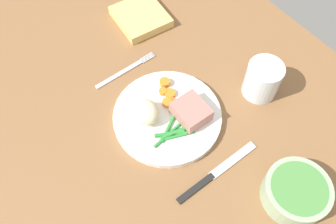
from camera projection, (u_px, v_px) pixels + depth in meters
dining_table at (161, 114)px, 82.29cm from camera, size 120.00×90.00×2.00cm
dinner_plate at (168, 116)px, 79.90cm from camera, size 23.93×23.93×1.60cm
meat_portion at (191, 112)px, 77.65cm from camera, size 7.43×6.59×3.29cm
mashed_potatoes at (146, 112)px, 76.66cm from camera, size 6.39×5.65×4.87cm
carrot_slices at (167, 93)px, 81.43cm from camera, size 7.36×5.12×1.28cm
green_beans at (172, 133)px, 76.47cm from camera, size 6.25×10.15×0.87cm
fork at (125, 71)px, 87.08cm from camera, size 1.44×16.60×0.40cm
knife at (215, 173)px, 73.68cm from camera, size 1.70×20.50×0.64cm
water_glass at (262, 81)px, 81.24cm from camera, size 7.97×7.97×8.60cm
salad_bowl at (296, 192)px, 69.00cm from camera, size 12.72×12.72×5.03cm
napkin at (141, 17)px, 94.92cm from camera, size 14.49×13.59×2.35cm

